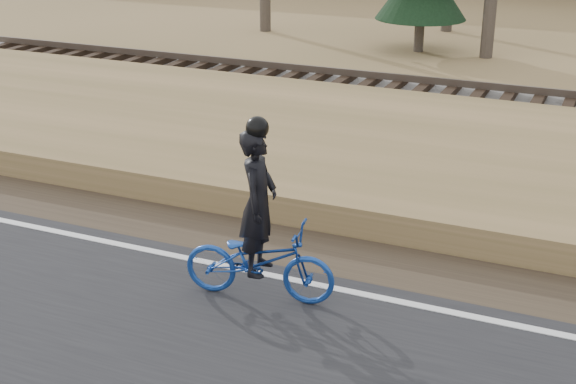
% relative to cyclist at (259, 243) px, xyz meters
% --- Properties ---
extents(cyclist, '(1.89, 0.91, 2.23)m').
position_rel_cyclist_xyz_m(cyclist, '(0.00, 0.00, 0.00)').
color(cyclist, navy).
rests_on(cyclist, road).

